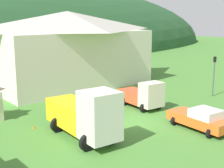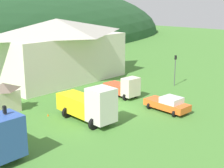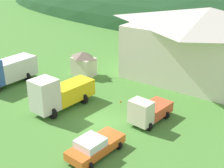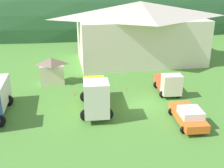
{
  "view_description": "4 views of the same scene",
  "coord_description": "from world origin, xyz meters",
  "px_view_note": "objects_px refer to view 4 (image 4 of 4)",
  "views": [
    {
      "loc": [
        -16.78,
        -17.24,
        8.3
      ],
      "look_at": [
        1.37,
        4.56,
        2.25
      ],
      "focal_mm": 51.07,
      "sensor_mm": 36.0,
      "label": 1
    },
    {
      "loc": [
        -24.63,
        -21.44,
        11.44
      ],
      "look_at": [
        1.14,
        2.46,
        2.14
      ],
      "focal_mm": 50.95,
      "sensor_mm": 36.0,
      "label": 2
    },
    {
      "loc": [
        15.28,
        -18.96,
        14.25
      ],
      "look_at": [
        -1.53,
        4.07,
        2.12
      ],
      "focal_mm": 48.3,
      "sensor_mm": 36.0,
      "label": 3
    },
    {
      "loc": [
        -7.66,
        -23.89,
        12.18
      ],
      "look_at": [
        -2.68,
        3.27,
        1.35
      ],
      "focal_mm": 43.97,
      "sensor_mm": 36.0,
      "label": 4
    }
  ],
  "objects_px": {
    "service_pickup_orange": "(188,116)",
    "traffic_cone_mid_row": "(126,90)",
    "traffic_cone_near_pickup": "(74,95)",
    "flatbed_truck_yellow": "(95,95)",
    "depot_building": "(140,31)",
    "light_truck_cream": "(169,83)",
    "play_shed_cream": "(52,70)"
  },
  "relations": [
    {
      "from": "traffic_cone_near_pickup",
      "to": "play_shed_cream",
      "type": "bearing_deg",
      "value": 119.14
    },
    {
      "from": "play_shed_cream",
      "to": "traffic_cone_mid_row",
      "type": "xyz_separation_m",
      "value": [
        8.32,
        -3.71,
        -1.66
      ]
    },
    {
      "from": "flatbed_truck_yellow",
      "to": "service_pickup_orange",
      "type": "height_order",
      "value": "flatbed_truck_yellow"
    },
    {
      "from": "flatbed_truck_yellow",
      "to": "service_pickup_orange",
      "type": "xyz_separation_m",
      "value": [
        7.7,
        -3.89,
        -0.93
      ]
    },
    {
      "from": "traffic_cone_near_pickup",
      "to": "traffic_cone_mid_row",
      "type": "bearing_deg",
      "value": 5.35
    },
    {
      "from": "traffic_cone_mid_row",
      "to": "light_truck_cream",
      "type": "bearing_deg",
      "value": -23.35
    },
    {
      "from": "play_shed_cream",
      "to": "traffic_cone_near_pickup",
      "type": "distance_m",
      "value": 5.16
    },
    {
      "from": "service_pickup_orange",
      "to": "traffic_cone_near_pickup",
      "type": "distance_m",
      "value": 12.55
    },
    {
      "from": "play_shed_cream",
      "to": "flatbed_truck_yellow",
      "type": "xyz_separation_m",
      "value": [
        4.21,
        -8.51,
        0.1
      ]
    },
    {
      "from": "depot_building",
      "to": "light_truck_cream",
      "type": "height_order",
      "value": "depot_building"
    },
    {
      "from": "play_shed_cream",
      "to": "service_pickup_orange",
      "type": "height_order",
      "value": "play_shed_cream"
    },
    {
      "from": "service_pickup_orange",
      "to": "traffic_cone_mid_row",
      "type": "xyz_separation_m",
      "value": [
        -3.59,
        8.68,
        -0.83
      ]
    },
    {
      "from": "flatbed_truck_yellow",
      "to": "depot_building",
      "type": "bearing_deg",
      "value": 155.39
    },
    {
      "from": "traffic_cone_near_pickup",
      "to": "traffic_cone_mid_row",
      "type": "distance_m",
      "value": 5.96
    },
    {
      "from": "play_shed_cream",
      "to": "flatbed_truck_yellow",
      "type": "bearing_deg",
      "value": -63.68
    },
    {
      "from": "play_shed_cream",
      "to": "service_pickup_orange",
      "type": "xyz_separation_m",
      "value": [
        11.91,
        -12.4,
        -0.83
      ]
    },
    {
      "from": "light_truck_cream",
      "to": "traffic_cone_mid_row",
      "type": "bearing_deg",
      "value": -108.03
    },
    {
      "from": "service_pickup_orange",
      "to": "traffic_cone_near_pickup",
      "type": "xyz_separation_m",
      "value": [
        -9.53,
        8.13,
        -0.83
      ]
    },
    {
      "from": "depot_building",
      "to": "service_pickup_orange",
      "type": "height_order",
      "value": "depot_building"
    },
    {
      "from": "play_shed_cream",
      "to": "traffic_cone_near_pickup",
      "type": "xyz_separation_m",
      "value": [
        2.38,
        -4.27,
        -1.66
      ]
    },
    {
      "from": "light_truck_cream",
      "to": "traffic_cone_mid_row",
      "type": "relative_size",
      "value": 8.85
    },
    {
      "from": "flatbed_truck_yellow",
      "to": "service_pickup_orange",
      "type": "distance_m",
      "value": 8.67
    },
    {
      "from": "depot_building",
      "to": "traffic_cone_mid_row",
      "type": "relative_size",
      "value": 35.92
    },
    {
      "from": "light_truck_cream",
      "to": "service_pickup_orange",
      "type": "bearing_deg",
      "value": -1.31
    },
    {
      "from": "flatbed_truck_yellow",
      "to": "traffic_cone_near_pickup",
      "type": "height_order",
      "value": "flatbed_truck_yellow"
    },
    {
      "from": "light_truck_cream",
      "to": "service_pickup_orange",
      "type": "xyz_separation_m",
      "value": [
        -0.79,
        -6.79,
        -0.36
      ]
    },
    {
      "from": "service_pickup_orange",
      "to": "play_shed_cream",
      "type": "bearing_deg",
      "value": -131.88
    },
    {
      "from": "traffic_cone_mid_row",
      "to": "flatbed_truck_yellow",
      "type": "bearing_deg",
      "value": -130.58
    },
    {
      "from": "service_pickup_orange",
      "to": "depot_building",
      "type": "bearing_deg",
      "value": -178.69
    },
    {
      "from": "service_pickup_orange",
      "to": "traffic_cone_near_pickup",
      "type": "height_order",
      "value": "service_pickup_orange"
    },
    {
      "from": "flatbed_truck_yellow",
      "to": "traffic_cone_near_pickup",
      "type": "relative_size",
      "value": 12.15
    },
    {
      "from": "flatbed_truck_yellow",
      "to": "traffic_cone_near_pickup",
      "type": "bearing_deg",
      "value": -152.66
    }
  ]
}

